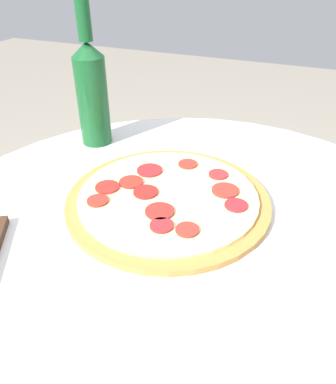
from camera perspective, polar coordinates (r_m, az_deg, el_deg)
name	(u,v)px	position (r m, az deg, el deg)	size (l,w,h in m)	color
table	(187,318)	(0.68, 2.86, -18.70)	(0.85, 0.85, 0.78)	silver
pizza	(168,198)	(0.59, -0.01, -0.96)	(0.32, 0.32, 0.02)	#B77F3D
beer_bottle	(92,90)	(0.76, -11.56, 15.03)	(0.06, 0.06, 0.28)	#144C23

